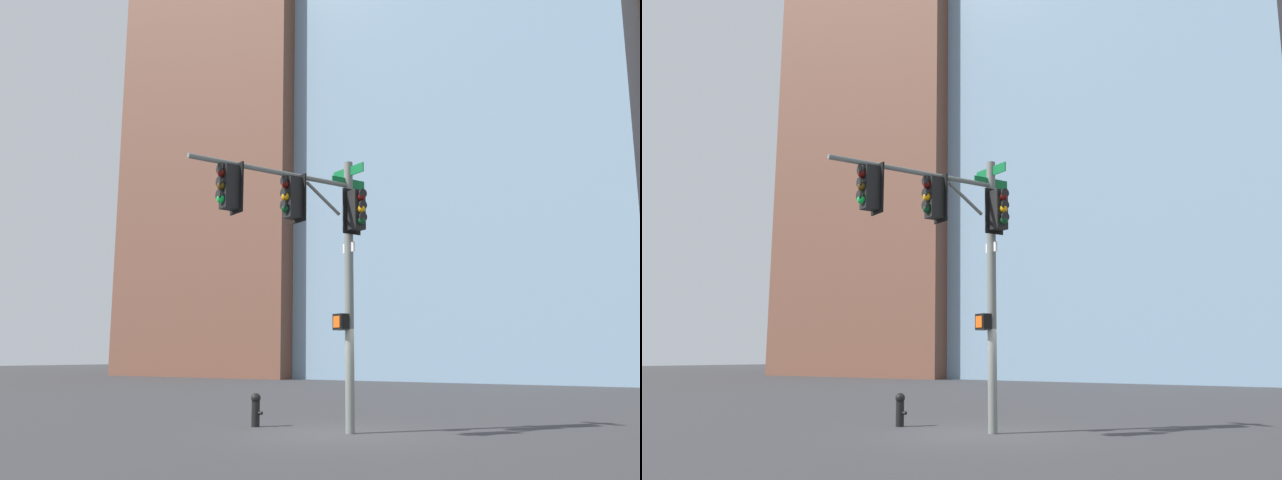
% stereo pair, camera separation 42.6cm
% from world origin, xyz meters
% --- Properties ---
extents(ground_plane, '(200.00, 200.00, 0.00)m').
position_xyz_m(ground_plane, '(0.00, 0.00, 0.00)').
color(ground_plane, '#38383A').
extents(signal_pole_assembly, '(2.28, 4.65, 6.78)m').
position_xyz_m(signal_pole_assembly, '(-0.15, -0.80, 4.74)').
color(signal_pole_assembly, slate).
rests_on(signal_pole_assembly, ground_plane).
extents(fire_hydrant, '(0.34, 0.26, 0.87)m').
position_xyz_m(fire_hydrant, '(-2.69, 0.17, 0.47)').
color(fire_hydrant, black).
rests_on(fire_hydrant, ground_plane).
extents(building_brick_nearside, '(19.73, 17.25, 47.79)m').
position_xyz_m(building_brick_nearside, '(-31.50, 35.73, 23.89)').
color(building_brick_nearside, brown).
rests_on(building_brick_nearside, ground_plane).
extents(building_glass_tower, '(26.57, 31.97, 68.59)m').
position_xyz_m(building_glass_tower, '(-9.45, 44.68, 34.30)').
color(building_glass_tower, '#7A99B2').
rests_on(building_glass_tower, ground_plane).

